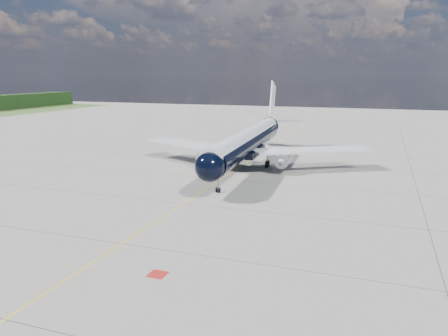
# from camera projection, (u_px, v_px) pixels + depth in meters

# --- Properties ---
(ground) EXTENTS (320.00, 320.00, 0.00)m
(ground) POSITION_uv_depth(u_px,v_px,m) (231.00, 173.00, 76.84)
(ground) COLOR gray
(ground) RESTS_ON ground
(taxiway_centerline) EXTENTS (0.16, 160.00, 0.01)m
(taxiway_centerline) POSITION_uv_depth(u_px,v_px,m) (222.00, 179.00, 72.24)
(taxiway_centerline) COLOR yellow
(taxiway_centerline) RESTS_ON ground
(red_marking) EXTENTS (1.60, 1.60, 0.01)m
(red_marking) POSITION_uv_depth(u_px,v_px,m) (158.00, 274.00, 37.79)
(red_marking) COLOR maroon
(red_marking) RESTS_ON ground
(main_airliner) EXTENTS (44.01, 53.64, 15.49)m
(main_airliner) POSITION_uv_depth(u_px,v_px,m) (249.00, 141.00, 81.26)
(main_airliner) COLOR black
(main_airliner) RESTS_ON ground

